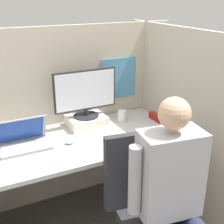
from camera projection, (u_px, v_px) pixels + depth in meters
cubicle_panel_back at (66, 116)px, 2.64m from camera, size 2.00×0.05×1.50m
cubicle_panel_right at (173, 120)px, 2.58m from camera, size 0.04×1.38×1.50m
desk at (84, 159)px, 2.39m from camera, size 1.50×0.73×0.72m
paper_box at (86, 121)px, 2.54m from camera, size 0.30×0.24×0.08m
monitor at (85, 93)px, 2.46m from camera, size 0.52×0.21×0.38m
laptop at (24, 142)px, 2.18m from camera, size 0.35×0.21×0.21m
mouse at (70, 142)px, 2.24m from camera, size 0.06×0.05×0.03m
stapler at (156, 117)px, 2.65m from camera, size 0.04×0.16×0.05m
carrot_toy at (139, 139)px, 2.27m from camera, size 0.04×0.12×0.04m
office_chair at (154, 212)px, 1.88m from camera, size 0.54×0.59×0.96m
person at (176, 193)px, 1.69m from camera, size 0.48×0.44×1.26m
coffee_mug at (122, 116)px, 2.63m from camera, size 0.07×0.07×0.09m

